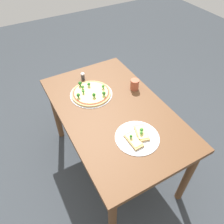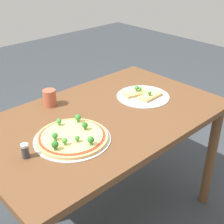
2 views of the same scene
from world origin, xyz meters
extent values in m
plane|color=#33383D|center=(0.00, 0.00, 0.00)|extent=(8.00, 8.00, 0.00)
cube|color=brown|center=(0.00, 0.00, 0.75)|extent=(1.33, 0.81, 0.04)
cylinder|color=brown|center=(-0.61, -0.35, 0.36)|extent=(0.06, 0.06, 0.73)
cylinder|color=brown|center=(-0.61, 0.35, 0.36)|extent=(0.06, 0.06, 0.73)
cylinder|color=#B7B7BC|center=(0.26, 0.07, 0.77)|extent=(0.36, 0.36, 0.00)
cylinder|color=tan|center=(0.26, 0.07, 0.78)|extent=(0.34, 0.34, 0.01)
cylinder|color=#B73823|center=(0.26, 0.07, 0.78)|extent=(0.31, 0.31, 0.00)
cylinder|color=#EACC75|center=(0.26, 0.07, 0.79)|extent=(0.29, 0.29, 0.00)
sphere|color=#286B23|center=(0.38, 0.12, 0.82)|extent=(0.03, 0.03, 0.03)
cylinder|color=#37742D|center=(0.38, 0.12, 0.80)|extent=(0.01, 0.01, 0.01)
sphere|color=#286B23|center=(0.18, 0.08, 0.82)|extent=(0.03, 0.03, 0.03)
cylinder|color=#37742D|center=(0.18, 0.08, 0.80)|extent=(0.01, 0.01, 0.01)
sphere|color=#337A2D|center=(0.34, 0.06, 0.81)|extent=(0.03, 0.03, 0.03)
cylinder|color=#3F8136|center=(0.34, 0.06, 0.80)|extent=(0.01, 0.01, 0.01)
sphere|color=#479338|center=(0.33, 0.12, 0.81)|extent=(0.03, 0.03, 0.03)
cylinder|color=#51973E|center=(0.33, 0.12, 0.80)|extent=(0.01, 0.01, 0.01)
sphere|color=#337A2D|center=(0.16, 0.00, 0.82)|extent=(0.03, 0.03, 0.03)
cylinder|color=#3F8136|center=(0.16, 0.00, 0.80)|extent=(0.01, 0.01, 0.01)
sphere|color=#3D8933|center=(0.25, -0.04, 0.81)|extent=(0.03, 0.03, 0.03)
cylinder|color=#488E3A|center=(0.25, -0.04, 0.80)|extent=(0.01, 0.01, 0.01)
sphere|color=#3D8933|center=(0.27, 0.14, 0.81)|extent=(0.02, 0.02, 0.02)
cylinder|color=#488E3A|center=(0.27, 0.14, 0.80)|extent=(0.01, 0.01, 0.01)
sphere|color=#337A2D|center=(0.24, 0.19, 0.82)|extent=(0.03, 0.03, 0.03)
cylinder|color=#3F8136|center=(0.24, 0.19, 0.80)|extent=(0.01, 0.01, 0.01)
cylinder|color=#B7B7BC|center=(-0.33, -0.01, 0.77)|extent=(0.31, 0.31, 0.00)
cube|color=tan|center=(-0.31, -0.05, 0.78)|extent=(0.16, 0.12, 0.02)
cube|color=#EACC75|center=(-0.31, -0.05, 0.79)|extent=(0.14, 0.10, 0.00)
sphere|color=#3D8933|center=(-0.31, -0.05, 0.81)|extent=(0.03, 0.03, 0.03)
cylinder|color=#488E3A|center=(-0.31, -0.05, 0.80)|extent=(0.01, 0.01, 0.01)
sphere|color=#479338|center=(-0.33, -0.04, 0.81)|extent=(0.02, 0.02, 0.02)
cylinder|color=#51973E|center=(-0.33, -0.04, 0.79)|extent=(0.01, 0.01, 0.01)
cube|color=tan|center=(-0.34, 0.03, 0.78)|extent=(0.15, 0.08, 0.02)
cube|color=#EACC75|center=(-0.34, 0.03, 0.79)|extent=(0.13, 0.07, 0.00)
sphere|color=#286B23|center=(-0.32, 0.04, 0.81)|extent=(0.02, 0.02, 0.02)
cylinder|color=#37742D|center=(-0.32, 0.04, 0.79)|extent=(0.01, 0.01, 0.01)
cylinder|color=#AD5138|center=(0.14, -0.29, 0.81)|extent=(0.07, 0.07, 0.09)
cylinder|color=#333338|center=(0.48, 0.05, 0.79)|extent=(0.03, 0.03, 0.06)
cylinder|color=#B2B2B7|center=(0.48, 0.05, 0.83)|extent=(0.03, 0.03, 0.01)
camera|label=1|loc=(-1.08, 0.61, 1.98)|focal=35.00mm
camera|label=2|loc=(0.95, 1.09, 1.57)|focal=50.00mm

